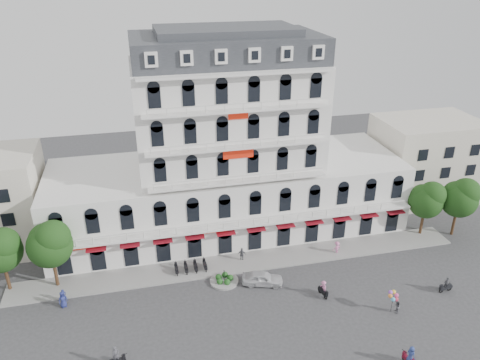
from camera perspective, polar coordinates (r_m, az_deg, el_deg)
name	(u,v)px	position (r m, az deg, el deg)	size (l,w,h in m)	color
ground	(265,313)	(49.53, 3.04, -15.94)	(120.00, 120.00, 0.00)	#38383A
sidewalk	(244,262)	(56.29, 0.48, -10.00)	(53.00, 4.00, 0.16)	gray
main_building	(227,157)	(59.20, -1.54, 2.81)	(45.00, 15.00, 25.80)	silver
flank_building_east	(424,159)	(74.00, 21.55, 2.40)	(14.00, 10.00, 12.00)	beige
traffic_island	(224,280)	(53.31, -1.94, -12.08)	(3.20, 3.20, 1.60)	gray
parked_scooter_row	(191,271)	(55.30, -5.99, -11.00)	(4.40, 1.80, 1.10)	black
tree_west_outer	(0,249)	(55.20, -27.20, -7.44)	(4.50, 4.48, 7.76)	#382314
tree_west_inner	(50,242)	(53.46, -22.18, -7.05)	(4.76, 4.76, 8.25)	#382314
tree_east_inner	(427,199)	(63.67, 21.83, -2.13)	(4.40, 4.37, 7.57)	#382314
tree_east_outer	(460,197)	(65.13, 25.26, -1.84)	(4.65, 4.65, 8.05)	#382314
parked_car	(262,278)	(52.74, 2.76, -11.88)	(1.81, 4.51, 1.54)	silver
rider_west	(116,357)	(45.15, -14.86, -20.18)	(1.67, 0.74, 2.28)	black
rider_east	(411,356)	(46.38, 20.08, -19.53)	(0.76, 1.66, 2.14)	maroon
rider_northeast	(446,285)	(56.16, 23.86, -11.60)	(1.70, 0.51, 1.92)	black
rider_center	(323,288)	(51.72, 10.11, -12.87)	(0.71, 1.69, 1.93)	black
pedestrian_left	(63,300)	(52.91, -20.79, -13.46)	(0.91, 0.59, 1.85)	navy
pedestrian_mid	(242,255)	(56.21, 0.24, -9.07)	(1.02, 0.43, 1.75)	#585960
pedestrian_right	(337,248)	(58.71, 11.72, -8.07)	(1.07, 0.62, 1.66)	pink
pedestrian_far	(64,296)	(53.59, -20.68, -13.08)	(0.57, 0.38, 1.57)	navy
balloon_vendor	(395,302)	(51.25, 18.41, -13.92)	(1.37, 1.27, 2.45)	slate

